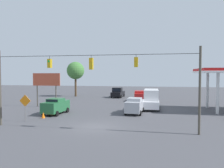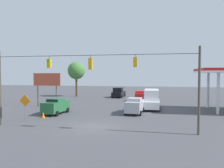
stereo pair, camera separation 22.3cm
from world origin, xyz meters
name	(u,v)px [view 1 (the left image)]	position (x,y,z in m)	size (l,w,h in m)	color
ground_plane	(94,127)	(0.00, 0.00, 0.00)	(140.00, 140.00, 0.00)	#47474C
overhead_signal_span	(91,79)	(-0.01, 0.93, 4.54)	(18.66, 0.38, 7.31)	#4C473D
pickup_truck_black_withflow_deep	(118,93)	(2.04, -26.98, 0.98)	(2.52, 5.49, 2.12)	black
box_truck_white_oncoming_far	(151,99)	(-5.23, -12.35, 1.38)	(2.39, 6.89, 2.80)	silver
sedan_green_parked_shoulder	(56,106)	(6.55, -5.71, 1.02)	(2.32, 4.31, 1.96)	#236038
sedan_red_oncoming_deep	(139,96)	(-3.01, -20.21, 1.03)	(2.25, 4.27, 1.98)	red
sedan_silver_crossing_near	(135,105)	(-3.17, -7.88, 1.04)	(2.31, 4.36, 1.99)	#A8AAB2
traffic_cone_nearest	(43,115)	(6.84, -3.03, 0.34)	(0.41, 0.41, 0.68)	orange
traffic_cone_second	(52,112)	(6.77, -5.07, 0.34)	(0.41, 0.41, 0.68)	orange
traffic_cone_third	(61,109)	(6.58, -7.27, 0.34)	(0.41, 0.41, 0.68)	orange
roadside_billboard	(46,82)	(10.60, -11.15, 3.85)	(4.42, 0.16, 5.16)	#4C473D
work_zone_sign	(25,103)	(7.82, -1.02, 1.99)	(1.27, 0.06, 2.84)	slate
tree_horizon_left	(76,71)	(11.67, -26.96, 5.79)	(3.93, 3.93, 7.80)	#4C3823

